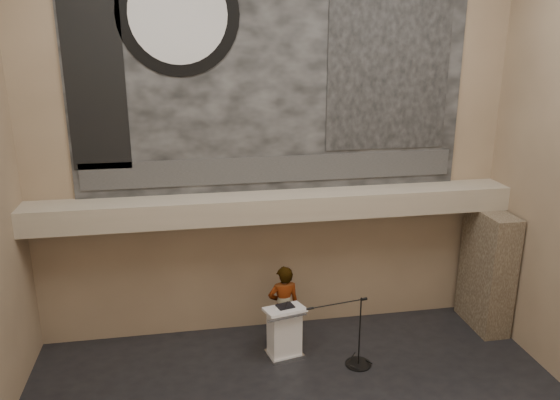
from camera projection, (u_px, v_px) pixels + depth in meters
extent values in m
cube|color=#79644D|center=(273.00, 140.00, 11.23)|extent=(10.00, 0.02, 8.50)
cube|color=#79644D|center=(465.00, 359.00, 3.70)|extent=(10.00, 0.02, 8.50)
cube|color=gray|center=(277.00, 206.00, 11.24)|extent=(10.00, 0.80, 0.50)
cylinder|color=#B2893D|center=(199.00, 224.00, 11.00)|extent=(0.04, 0.04, 0.06)
cylinder|color=#B2893D|center=(365.00, 214.00, 11.59)|extent=(0.04, 0.04, 0.06)
cube|color=black|center=(273.00, 68.00, 10.78)|extent=(8.00, 0.05, 5.00)
cube|color=#2E2E2E|center=(274.00, 169.00, 11.34)|extent=(7.76, 0.02, 0.55)
cylinder|color=black|center=(178.00, 14.00, 10.14)|extent=(2.30, 0.02, 2.30)
cylinder|color=silver|center=(178.00, 14.00, 10.13)|extent=(1.84, 0.02, 1.84)
cube|color=black|center=(390.00, 62.00, 11.11)|extent=(2.60, 0.02, 3.60)
cube|color=black|center=(96.00, 86.00, 10.26)|extent=(1.10, 0.02, 3.20)
cube|color=#45382A|center=(487.00, 270.00, 12.06)|extent=(0.60, 1.40, 2.70)
cube|color=silver|center=(284.00, 354.00, 11.22)|extent=(0.79, 0.67, 0.08)
cube|color=white|center=(284.00, 332.00, 11.07)|extent=(0.69, 0.54, 0.96)
cube|color=white|center=(285.00, 310.00, 10.90)|extent=(0.88, 0.71, 0.14)
cube|color=black|center=(285.00, 306.00, 10.93)|extent=(0.38, 0.33, 0.04)
cube|color=white|center=(281.00, 309.00, 10.87)|extent=(0.29, 0.36, 0.00)
imported|color=white|center=(284.00, 307.00, 11.35)|extent=(0.69, 0.48, 1.82)
cylinder|color=black|center=(358.00, 364.00, 10.93)|extent=(0.52, 0.52, 0.02)
cylinder|color=black|center=(360.00, 332.00, 10.71)|extent=(0.03, 0.03, 1.49)
cylinder|color=black|center=(336.00, 304.00, 10.34)|extent=(1.18, 0.22, 0.02)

